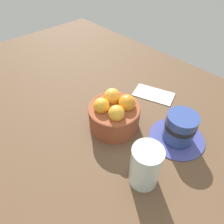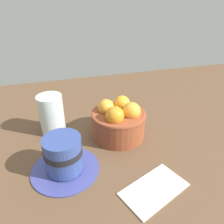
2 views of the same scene
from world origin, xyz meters
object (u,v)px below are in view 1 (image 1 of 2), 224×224
terracotta_bowl (114,114)px  folded_napkin (154,94)px  coffee_cup (179,129)px  water_glass (145,166)px

terracotta_bowl → folded_napkin: terracotta_bowl is taller
coffee_cup → folded_napkin: bearing=147.3°
terracotta_bowl → water_glass: bearing=-21.9°
terracotta_bowl → water_glass: (16.40, -6.60, 0.78)cm
folded_napkin → coffee_cup: bearing=-32.7°
water_glass → folded_napkin: water_glass is taller
coffee_cup → water_glass: water_glass is taller
terracotta_bowl → coffee_cup: (14.79, 8.91, -0.79)cm
coffee_cup → water_glass: 15.67cm
coffee_cup → water_glass: size_ratio=1.36×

